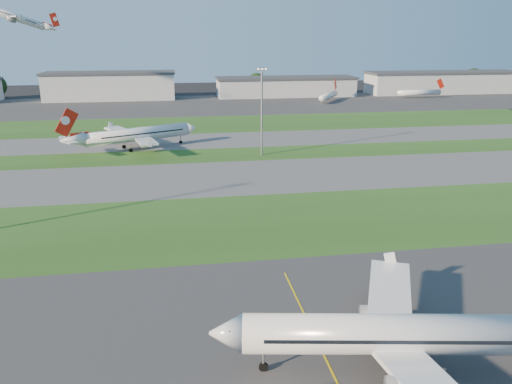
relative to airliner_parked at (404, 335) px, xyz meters
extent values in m
cube|color=#224517|center=(-12.39, 46.76, -4.54)|extent=(300.00, 34.00, 0.01)
cube|color=#515154|center=(-12.39, 79.76, -4.54)|extent=(300.00, 32.00, 0.01)
cube|color=#224517|center=(-12.39, 104.76, -4.54)|extent=(300.00, 18.00, 0.01)
cube|color=#515154|center=(-12.39, 126.76, -4.54)|extent=(300.00, 26.00, 0.01)
cube|color=#224517|center=(-12.39, 159.76, -4.54)|extent=(300.00, 40.00, 0.01)
cube|color=#333335|center=(-12.39, 219.76, -4.54)|extent=(400.00, 80.00, 0.01)
cylinder|color=silver|center=(-0.39, 0.07, 0.13)|extent=(33.61, 9.79, 4.23)
cube|color=silver|center=(2.20, 8.65, -0.43)|extent=(11.29, 17.29, 1.72)
cylinder|color=gray|center=(0.14, 6.52, -1.65)|extent=(5.04, 3.31, 2.56)
cylinder|color=silver|center=(-34.55, 117.42, 0.18)|extent=(32.39, 18.05, 4.27)
cube|color=red|center=(-53.92, 108.44, 5.91)|extent=(6.78, 3.42, 8.51)
cube|color=silver|center=(-39.35, 125.10, -0.39)|extent=(14.51, 16.30, 1.74)
cube|color=silver|center=(-31.79, 108.79, -0.39)|extent=(8.14, 17.51, 1.74)
cylinder|color=gray|center=(-36.78, 123.57, -1.62)|extent=(5.37, 4.33, 2.58)
cylinder|color=gray|center=(-31.30, 111.74, -1.62)|extent=(5.37, 4.33, 2.58)
cylinder|color=silver|center=(-92.39, 209.03, 37.92)|extent=(26.16, 11.25, 3.34)
cube|color=red|center=(-76.47, 214.14, 42.41)|extent=(5.53, 2.04, 6.66)
cube|color=silver|center=(-89.40, 202.60, 37.48)|extent=(10.32, 13.30, 1.36)
cube|color=silver|center=(-93.70, 216.00, 37.48)|extent=(4.82, 13.43, 1.36)
cylinder|color=gray|center=(-91.25, 204.04, 36.51)|extent=(4.14, 3.06, 2.02)
cylinder|color=gray|center=(-94.36, 213.76, 36.51)|extent=(4.14, 3.06, 2.02)
cylinder|color=silver|center=(59.91, 220.44, -1.34)|extent=(16.91, 23.51, 3.20)
cube|color=red|center=(67.03, 231.32, 3.46)|extent=(3.08, 4.49, 6.16)
cylinder|color=silver|center=(115.40, 227.09, -1.34)|extent=(26.09, 4.05, 3.20)
cube|color=red|center=(128.39, 227.52, 3.46)|extent=(5.18, 0.47, 6.16)
cylinder|color=gray|center=(2.61, 102.76, 7.96)|extent=(0.60, 0.60, 25.00)
cube|color=gray|center=(2.61, 102.76, 20.86)|extent=(3.20, 0.50, 0.80)
cube|color=#FFF2CC|center=(2.61, 102.76, 20.86)|extent=(2.80, 0.70, 0.35)
cube|color=#A7AAAF|center=(-57.39, 249.76, 2.46)|extent=(70.00, 22.00, 14.00)
cube|color=#383A3F|center=(-57.39, 249.76, 10.06)|extent=(71.40, 23.00, 1.20)
cube|color=#A7AAAF|center=(42.61, 249.76, 0.46)|extent=(80.00, 22.00, 10.00)
cube|color=#383A3F|center=(42.61, 249.76, 6.06)|extent=(81.60, 23.00, 1.20)
cube|color=#A7AAAF|center=(142.61, 249.76, 1.46)|extent=(95.00, 22.00, 12.00)
cube|color=#383A3F|center=(142.61, 249.76, 8.06)|extent=(96.90, 23.00, 1.20)
cylinder|color=black|center=(-32.39, 260.76, -2.74)|extent=(1.00, 1.00, 3.60)
sphere|color=black|center=(-32.39, 260.76, 1.31)|extent=(9.90, 9.90, 9.90)
cylinder|color=black|center=(27.61, 263.76, -2.44)|extent=(1.00, 1.00, 4.20)
sphere|color=black|center=(27.61, 263.76, 2.28)|extent=(11.55, 11.55, 11.55)
cylinder|color=black|center=(102.61, 261.76, -2.64)|extent=(1.00, 1.00, 3.80)
sphere|color=black|center=(102.61, 261.76, 1.63)|extent=(10.45, 10.45, 10.45)
cylinder|color=black|center=(172.61, 265.76, -2.24)|extent=(1.00, 1.00, 4.60)
sphere|color=black|center=(172.61, 265.76, 2.93)|extent=(12.65, 12.65, 12.65)
camera|label=1|loc=(-22.81, -42.51, 30.32)|focal=35.00mm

